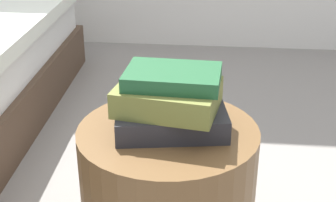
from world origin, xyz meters
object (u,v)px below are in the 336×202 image
book_charcoal (171,117)px  book_forest (173,77)px  side_table (168,200)px  book_olive (168,97)px

book_charcoal → book_forest: 0.11m
side_table → book_olive: (-0.00, -0.00, 0.30)m
book_charcoal → book_olive: bearing=-123.6°
book_olive → book_forest: size_ratio=1.06×
side_table → book_forest: 0.35m
side_table → book_forest: bearing=35.1°
side_table → book_charcoal: 0.24m
book_forest → book_olive: bearing=-135.1°
book_charcoal → side_table: bearing=-126.2°
book_forest → book_charcoal: bearing=152.0°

